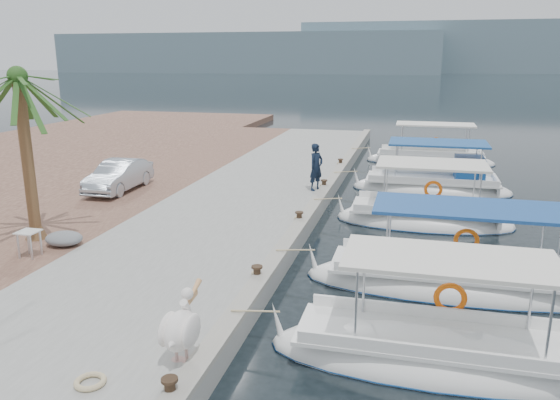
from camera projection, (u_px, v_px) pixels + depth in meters
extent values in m
plane|color=black|center=(300.00, 251.00, 16.85)|extent=(400.00, 400.00, 0.00)
cube|color=gray|center=(253.00, 198.00, 22.18)|extent=(6.00, 40.00, 0.50)
cube|color=gray|center=(321.00, 195.00, 21.45)|extent=(0.44, 40.00, 0.12)
cube|color=brown|center=(142.00, 191.00, 23.35)|extent=(4.00, 40.00, 0.50)
cube|color=slate|center=(249.00, 53.00, 207.38)|extent=(140.00, 40.00, 14.00)
cube|color=slate|center=(523.00, 48.00, 202.25)|extent=(160.00, 40.00, 18.00)
ellipsoid|color=white|center=(433.00, 362.00, 10.65)|extent=(6.50, 2.03, 1.30)
ellipsoid|color=navy|center=(433.00, 363.00, 10.66)|extent=(6.54, 2.07, 0.22)
cube|color=white|center=(435.00, 339.00, 10.53)|extent=(5.33, 1.75, 0.08)
cube|color=white|center=(450.00, 260.00, 10.07)|extent=(3.90, 1.87, 0.08)
cylinder|color=silver|center=(356.00, 310.00, 9.95)|extent=(0.05, 0.05, 1.60)
torus|color=#FF640D|center=(450.00, 298.00, 11.25)|extent=(0.68, 0.12, 0.68)
ellipsoid|color=white|center=(454.00, 287.00, 14.09)|extent=(7.73, 2.23, 1.30)
ellipsoid|color=navy|center=(454.00, 288.00, 14.10)|extent=(7.77, 2.27, 0.22)
cube|color=white|center=(456.00, 269.00, 13.97)|extent=(6.34, 1.91, 0.08)
cube|color=#1C4890|center=(469.00, 208.00, 13.50)|extent=(4.64, 2.05, 0.08)
cylinder|color=silver|center=(387.00, 245.00, 13.39)|extent=(0.05, 0.05, 1.60)
torus|color=#FF640D|center=(466.00, 240.00, 14.77)|extent=(0.68, 0.12, 0.68)
ellipsoid|color=white|center=(423.00, 222.00, 19.64)|extent=(6.24, 2.47, 1.30)
ellipsoid|color=navy|center=(423.00, 223.00, 19.65)|extent=(6.27, 2.52, 0.22)
cube|color=white|center=(424.00, 209.00, 19.51)|extent=(5.12, 2.12, 0.08)
cube|color=silver|center=(432.00, 164.00, 19.06)|extent=(3.74, 2.27, 0.08)
cylinder|color=silver|center=(384.00, 191.00, 18.77)|extent=(0.05, 0.05, 1.60)
torus|color=#FF640D|center=(433.00, 190.00, 20.43)|extent=(0.68, 0.12, 0.68)
ellipsoid|color=white|center=(431.00, 190.00, 24.32)|extent=(6.91, 2.58, 1.30)
ellipsoid|color=navy|center=(431.00, 191.00, 24.33)|extent=(6.95, 2.63, 0.22)
cube|color=white|center=(431.00, 179.00, 24.20)|extent=(5.67, 2.22, 0.08)
cube|color=#1C4C8F|center=(438.00, 143.00, 23.74)|extent=(4.15, 2.37, 0.08)
cylinder|color=silver|center=(396.00, 164.00, 23.45)|extent=(0.05, 0.05, 1.60)
torus|color=#FF640D|center=(438.00, 165.00, 25.16)|extent=(0.68, 0.12, 0.68)
cube|color=navy|center=(469.00, 169.00, 23.69)|extent=(1.20, 1.80, 1.00)
ellipsoid|color=white|center=(429.00, 162.00, 30.76)|extent=(7.02, 2.14, 1.30)
ellipsoid|color=navy|center=(429.00, 163.00, 30.77)|extent=(7.06, 2.18, 0.22)
cube|color=white|center=(430.00, 153.00, 30.64)|extent=(5.76, 1.84, 0.08)
cube|color=white|center=(435.00, 124.00, 30.18)|extent=(4.21, 1.97, 0.08)
cylinder|color=silver|center=(402.00, 140.00, 30.05)|extent=(0.05, 0.05, 1.60)
torus|color=#FF640D|center=(436.00, 143.00, 31.41)|extent=(0.68, 0.12, 0.68)
cylinder|color=black|center=(170.00, 388.00, 8.79)|extent=(0.18, 0.18, 0.30)
cylinder|color=black|center=(169.00, 380.00, 8.75)|extent=(0.28, 0.28, 0.05)
cylinder|color=black|center=(257.00, 273.00, 13.48)|extent=(0.18, 0.18, 0.30)
cylinder|color=black|center=(257.00, 267.00, 13.45)|extent=(0.28, 0.28, 0.05)
cylinder|color=black|center=(299.00, 217.00, 18.18)|extent=(0.18, 0.18, 0.30)
cylinder|color=black|center=(299.00, 213.00, 18.14)|extent=(0.28, 0.28, 0.05)
cylinder|color=black|center=(324.00, 184.00, 22.87)|extent=(0.18, 0.18, 0.30)
cylinder|color=black|center=(324.00, 180.00, 22.83)|extent=(0.28, 0.28, 0.05)
cylinder|color=black|center=(340.00, 162.00, 27.56)|extent=(0.18, 0.18, 0.30)
cylinder|color=black|center=(341.00, 159.00, 27.52)|extent=(0.28, 0.28, 0.05)
cylinder|color=tan|center=(176.00, 351.00, 9.81)|extent=(0.06, 0.06, 0.38)
cylinder|color=tan|center=(186.00, 352.00, 9.78)|extent=(0.06, 0.06, 0.38)
ellipsoid|color=white|center=(180.00, 331.00, 9.69)|extent=(0.60, 0.93, 0.70)
cylinder|color=white|center=(186.00, 307.00, 9.92)|extent=(0.17, 0.33, 0.37)
sphere|color=white|center=(187.00, 294.00, 9.97)|extent=(0.23, 0.23, 0.23)
cone|color=#EAA566|center=(194.00, 291.00, 10.33)|extent=(0.16, 0.69, 0.27)
imported|color=black|center=(316.00, 167.00, 22.22)|extent=(0.76, 0.84, 1.93)
cylinder|color=brown|center=(28.00, 161.00, 15.90)|extent=(0.34, 0.34, 4.75)
cone|color=brown|center=(36.00, 232.00, 16.46)|extent=(0.64, 0.64, 0.36)
imported|color=#A9B5C2|center=(119.00, 176.00, 22.25)|extent=(1.38, 3.79, 1.24)
ellipsoid|color=slate|center=(64.00, 238.00, 15.86)|extent=(1.10, 0.90, 0.40)
cylinder|color=silver|center=(18.00, 246.00, 14.77)|extent=(0.06, 0.06, 0.70)
cylinder|color=silver|center=(31.00, 247.00, 14.68)|extent=(0.06, 0.06, 0.70)
cylinder|color=silver|center=(28.00, 241.00, 15.14)|extent=(0.06, 0.06, 0.70)
cylinder|color=silver|center=(41.00, 243.00, 15.05)|extent=(0.06, 0.06, 0.70)
cube|color=white|center=(28.00, 232.00, 14.82)|extent=(0.55, 0.55, 0.03)
torus|color=#C6B284|center=(90.00, 382.00, 9.14)|extent=(0.54, 0.54, 0.10)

